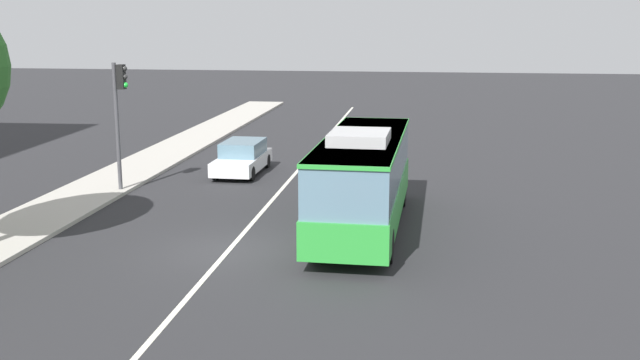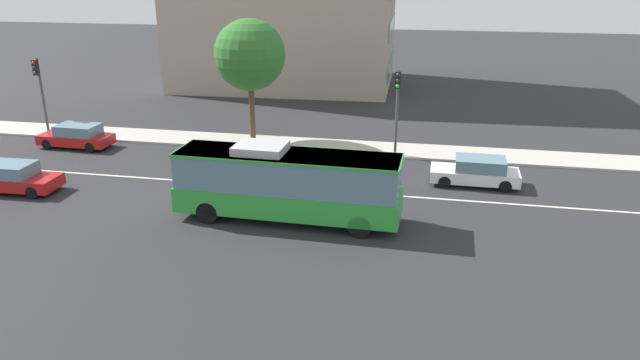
% 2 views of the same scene
% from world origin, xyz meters
% --- Properties ---
extents(ground_plane, '(160.00, 160.00, 0.00)m').
position_xyz_m(ground_plane, '(0.00, 0.00, 0.00)').
color(ground_plane, '#28282B').
extents(sidewalk_kerb, '(80.00, 2.92, 0.14)m').
position_xyz_m(sidewalk_kerb, '(0.00, 7.43, 0.07)').
color(sidewalk_kerb, '#B2ADA3').
rests_on(sidewalk_kerb, ground_plane).
extents(lane_centre_line, '(76.00, 0.16, 0.01)m').
position_xyz_m(lane_centre_line, '(0.00, 0.00, 0.01)').
color(lane_centre_line, silver).
rests_on(lane_centre_line, ground_plane).
extents(transit_bus, '(10.05, 2.73, 3.46)m').
position_xyz_m(transit_bus, '(2.92, -3.81, 1.81)').
color(transit_bus, green).
rests_on(transit_bus, ground_plane).
extents(sedan_white, '(4.53, 1.88, 1.46)m').
position_xyz_m(sedan_white, '(11.44, 2.40, 0.72)').
color(sedan_white, white).
rests_on(sedan_white, ground_plane).
extents(traffic_light_near_corner, '(0.32, 0.62, 5.20)m').
position_xyz_m(traffic_light_near_corner, '(6.97, 6.19, 3.56)').
color(traffic_light_near_corner, '#47474C').
rests_on(traffic_light_near_corner, ground_plane).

